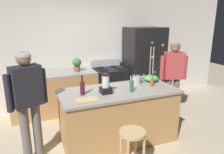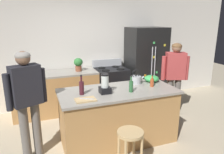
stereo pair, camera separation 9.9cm
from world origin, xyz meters
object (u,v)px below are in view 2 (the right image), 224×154
Objects in this scene: person_by_sink_right at (175,73)px; kitchen_island at (118,116)px; cutting_board at (86,100)px; blender_appliance at (105,85)px; bar_stool at (130,141)px; refrigerator at (145,66)px; bottle_cooking_sauce at (152,82)px; mixing_bowl at (152,78)px; tea_kettle at (136,79)px; bottle_olive_oil at (131,86)px; potted_plant at (78,64)px; person_by_island_left at (27,96)px; stove_range at (111,87)px; chef_knife at (87,99)px; bottle_wine at (82,87)px.

kitchen_island is at bearing -160.11° from person_by_sink_right.
blender_appliance is at bearing 28.71° from cutting_board.
person_by_sink_right is 2.24m from bar_stool.
kitchen_island is 1.05× the size of refrigerator.
bar_stool is at bearing -134.35° from bottle_cooking_sauce.
mixing_bowl is at bearing 16.22° from blender_appliance.
person_by_sink_right is at bearing 16.43° from tea_kettle.
bottle_olive_oil reaches higher than bottle_cooking_sauce.
bottle_cooking_sauce is at bearing -58.24° from potted_plant.
kitchen_island is 0.84m from bar_stool.
bar_stool is at bearing -85.38° from potted_plant.
bar_stool is 2.96× the size of bottle_cooking_sauce.
person_by_island_left reaches higher than kitchen_island.
stove_range is 3.72× the size of cutting_board.
potted_plant is 1.36× the size of chef_knife.
refrigerator is 1.03m from stove_range.
person_by_island_left reaches higher than bottle_cooking_sauce.
stove_range is at bearing 74.36° from kitchen_island.
tea_kettle is (-0.91, -1.27, 0.07)m from refrigerator.
bar_stool is 2.32× the size of bottle_olive_oil.
person_by_island_left is 7.71× the size of bottle_cooking_sauce.
cutting_board is (-0.62, -0.26, 0.48)m from kitchen_island.
bottle_wine is 1.05× the size of cutting_board.
bottle_cooking_sauce is at bearing -119.07° from mixing_bowl.
person_by_sink_right reaches higher than kitchen_island.
blender_appliance is at bearing -163.78° from mixing_bowl.
refrigerator is at bearing 37.25° from bottle_wine.
bottle_wine is (-0.27, -1.54, -0.06)m from potted_plant.
chef_knife is (-0.60, -0.26, 0.49)m from kitchen_island.
kitchen_island is 1.77× the size of stove_range.
bottle_wine is at bearing 169.91° from blender_appliance.
bottle_cooking_sauce is at bearing -2.45° from kitchen_island.
bottle_olive_oil is (-0.27, -1.68, 0.56)m from stove_range.
tea_kettle is at bearing 125.72° from bottle_cooking_sauce.
blender_appliance and bottle_wine have the same top height.
mixing_bowl is 0.91× the size of cutting_board.
bottle_wine reaches higher than chef_knife.
mixing_bowl is (1.39, 0.23, -0.05)m from bottle_wine.
potted_plant is 1.83m from chef_knife.
potted_plant is 1.73m from mixing_bowl.
mixing_bowl reaches higher than chef_knife.
cutting_board is at bearing -18.71° from person_by_island_left.
potted_plant is 1.09× the size of bottle_olive_oil.
chef_knife is (-1.03, -1.79, 0.48)m from stove_range.
cutting_board is at bearing -169.39° from bottle_cooking_sauce.
chef_knife is at bearing -172.06° from bottle_olive_oil.
stove_range is 2.12m from cutting_board.
potted_plant is (-0.35, 1.55, 0.64)m from kitchen_island.
bottle_cooking_sauce is 0.72× the size of cutting_board.
stove_range is 4.05× the size of tea_kettle.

